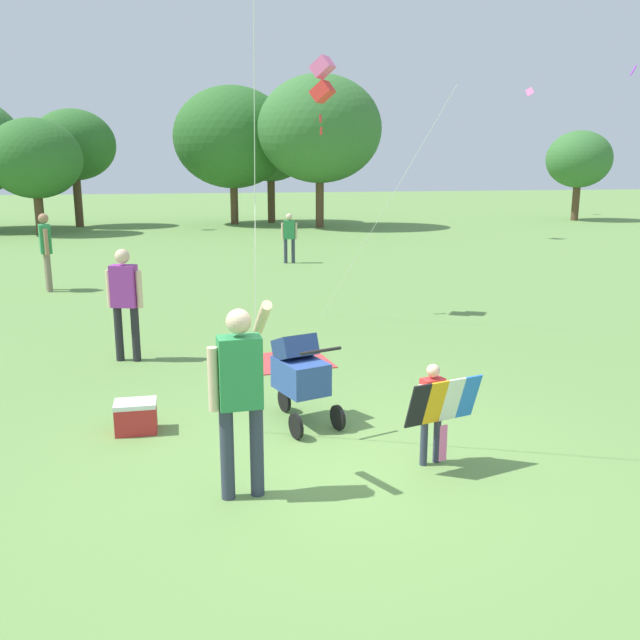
{
  "coord_description": "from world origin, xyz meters",
  "views": [
    {
      "loc": [
        -1.32,
        -5.95,
        2.9
      ],
      "look_at": [
        0.05,
        0.81,
        1.3
      ],
      "focal_mm": 38.5,
      "sensor_mm": 36.0,
      "label": 1
    }
  ],
  "objects_px": {
    "person_sitting_far": "(46,246)",
    "picnic_blanket": "(283,362)",
    "person_red_shirt": "(125,296)",
    "cooler_box": "(136,417)",
    "stroller": "(300,371)",
    "person_adult_flyer": "(240,386)",
    "kite_orange_delta": "(323,80)",
    "child_with_butterfly_kite": "(435,405)",
    "person_kid_running": "(289,234)"
  },
  "relations": [
    {
      "from": "person_red_shirt",
      "to": "person_kid_running",
      "type": "relative_size",
      "value": 1.16
    },
    {
      "from": "kite_orange_delta",
      "to": "picnic_blanket",
      "type": "bearing_deg",
      "value": -112.37
    },
    {
      "from": "kite_orange_delta",
      "to": "person_sitting_far",
      "type": "distance_m",
      "value": 7.52
    },
    {
      "from": "person_sitting_far",
      "to": "kite_orange_delta",
      "type": "bearing_deg",
      "value": -33.94
    },
    {
      "from": "person_adult_flyer",
      "to": "stroller",
      "type": "height_order",
      "value": "person_adult_flyer"
    },
    {
      "from": "child_with_butterfly_kite",
      "to": "cooler_box",
      "type": "xyz_separation_m",
      "value": [
        -2.88,
        1.45,
        -0.44
      ]
    },
    {
      "from": "child_with_butterfly_kite",
      "to": "kite_orange_delta",
      "type": "xyz_separation_m",
      "value": [
        0.3,
        6.75,
        3.69
      ]
    },
    {
      "from": "person_sitting_far",
      "to": "stroller",
      "type": "bearing_deg",
      "value": -65.14
    },
    {
      "from": "person_red_shirt",
      "to": "cooler_box",
      "type": "bearing_deg",
      "value": -84.61
    },
    {
      "from": "person_adult_flyer",
      "to": "cooler_box",
      "type": "xyz_separation_m",
      "value": [
        -1.01,
        1.71,
        -0.85
      ]
    },
    {
      "from": "person_sitting_far",
      "to": "picnic_blanket",
      "type": "height_order",
      "value": "person_sitting_far"
    },
    {
      "from": "person_kid_running",
      "to": "cooler_box",
      "type": "bearing_deg",
      "value": -106.5
    },
    {
      "from": "cooler_box",
      "to": "picnic_blanket",
      "type": "bearing_deg",
      "value": 49.85
    },
    {
      "from": "person_adult_flyer",
      "to": "cooler_box",
      "type": "height_order",
      "value": "person_adult_flyer"
    },
    {
      "from": "person_kid_running",
      "to": "person_sitting_far",
      "type": "bearing_deg",
      "value": -151.84
    },
    {
      "from": "person_red_shirt",
      "to": "cooler_box",
      "type": "height_order",
      "value": "person_red_shirt"
    },
    {
      "from": "person_sitting_far",
      "to": "person_adult_flyer",
      "type": "bearing_deg",
      "value": -72.3
    },
    {
      "from": "person_sitting_far",
      "to": "person_kid_running",
      "type": "bearing_deg",
      "value": 28.16
    },
    {
      "from": "picnic_blanket",
      "to": "person_kid_running",
      "type": "bearing_deg",
      "value": 80.41
    },
    {
      "from": "person_kid_running",
      "to": "person_red_shirt",
      "type": "bearing_deg",
      "value": -112.52
    },
    {
      "from": "child_with_butterfly_kite",
      "to": "cooler_box",
      "type": "height_order",
      "value": "child_with_butterfly_kite"
    },
    {
      "from": "person_red_shirt",
      "to": "child_with_butterfly_kite",
      "type": "bearing_deg",
      "value": -53.86
    },
    {
      "from": "cooler_box",
      "to": "stroller",
      "type": "bearing_deg",
      "value": -2.4
    },
    {
      "from": "stroller",
      "to": "child_with_butterfly_kite",
      "type": "bearing_deg",
      "value": -51.88
    },
    {
      "from": "cooler_box",
      "to": "kite_orange_delta",
      "type": "bearing_deg",
      "value": 58.98
    },
    {
      "from": "kite_orange_delta",
      "to": "person_adult_flyer",
      "type": "bearing_deg",
      "value": -107.24
    },
    {
      "from": "child_with_butterfly_kite",
      "to": "picnic_blanket",
      "type": "bearing_deg",
      "value": 103.72
    },
    {
      "from": "picnic_blanket",
      "to": "person_red_shirt",
      "type": "bearing_deg",
      "value": 166.25
    },
    {
      "from": "child_with_butterfly_kite",
      "to": "person_sitting_far",
      "type": "relative_size",
      "value": 0.58
    },
    {
      "from": "person_kid_running",
      "to": "kite_orange_delta",
      "type": "bearing_deg",
      "value": -93.81
    },
    {
      "from": "person_kid_running",
      "to": "cooler_box",
      "type": "height_order",
      "value": "person_kid_running"
    },
    {
      "from": "person_red_shirt",
      "to": "person_sitting_far",
      "type": "distance_m",
      "value": 6.57
    },
    {
      "from": "kite_orange_delta",
      "to": "person_kid_running",
      "type": "bearing_deg",
      "value": 86.19
    },
    {
      "from": "child_with_butterfly_kite",
      "to": "person_red_shirt",
      "type": "bearing_deg",
      "value": 126.14
    },
    {
      "from": "picnic_blanket",
      "to": "cooler_box",
      "type": "bearing_deg",
      "value": -130.15
    },
    {
      "from": "child_with_butterfly_kite",
      "to": "person_red_shirt",
      "type": "distance_m",
      "value": 5.36
    },
    {
      "from": "stroller",
      "to": "person_red_shirt",
      "type": "distance_m",
      "value": 3.63
    },
    {
      "from": "child_with_butterfly_kite",
      "to": "person_sitting_far",
      "type": "xyz_separation_m",
      "value": [
        -5.32,
        10.53,
        0.42
      ]
    },
    {
      "from": "person_kid_running",
      "to": "picnic_blanket",
      "type": "height_order",
      "value": "person_kid_running"
    },
    {
      "from": "person_adult_flyer",
      "to": "picnic_blanket",
      "type": "height_order",
      "value": "person_adult_flyer"
    },
    {
      "from": "stroller",
      "to": "cooler_box",
      "type": "relative_size",
      "value": 2.5
    },
    {
      "from": "child_with_butterfly_kite",
      "to": "stroller",
      "type": "height_order",
      "value": "stroller"
    },
    {
      "from": "child_with_butterfly_kite",
      "to": "stroller",
      "type": "distance_m",
      "value": 1.74
    },
    {
      "from": "person_sitting_far",
      "to": "picnic_blanket",
      "type": "bearing_deg",
      "value": -56.93
    },
    {
      "from": "person_adult_flyer",
      "to": "stroller",
      "type": "distance_m",
      "value": 1.87
    },
    {
      "from": "stroller",
      "to": "person_kid_running",
      "type": "distance_m",
      "value": 12.55
    },
    {
      "from": "person_red_shirt",
      "to": "cooler_box",
      "type": "relative_size",
      "value": 3.72
    },
    {
      "from": "person_adult_flyer",
      "to": "cooler_box",
      "type": "bearing_deg",
      "value": 120.52
    },
    {
      "from": "kite_orange_delta",
      "to": "picnic_blanket",
      "type": "xyz_separation_m",
      "value": [
        -1.22,
        -2.97,
        -4.3
      ]
    },
    {
      "from": "stroller",
      "to": "person_red_shirt",
      "type": "relative_size",
      "value": 0.67
    }
  ]
}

